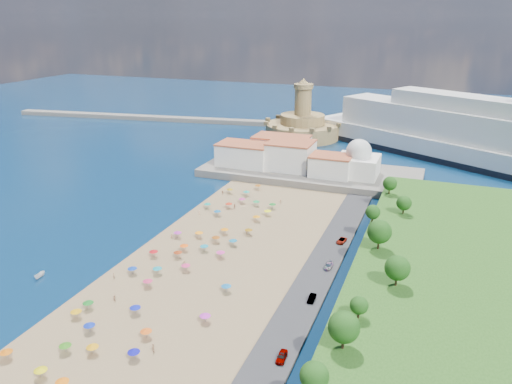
% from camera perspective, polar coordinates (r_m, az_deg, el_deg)
% --- Properties ---
extents(ground, '(700.00, 700.00, 0.00)m').
position_cam_1_polar(ground, '(150.05, -4.86, -5.69)').
color(ground, '#071938').
rests_on(ground, ground).
extents(terrace, '(90.00, 36.00, 3.00)m').
position_cam_1_polar(terrace, '(210.59, 6.19, 2.23)').
color(terrace, '#59544C').
rests_on(terrace, ground).
extents(jetty, '(18.00, 70.00, 2.40)m').
position_cam_1_polar(jetty, '(248.86, 3.37, 4.95)').
color(jetty, '#59544C').
rests_on(jetty, ground).
extents(breakwater, '(199.03, 34.77, 2.60)m').
position_cam_1_polar(breakwater, '(329.14, -10.79, 8.27)').
color(breakwater, '#59544C').
rests_on(breakwater, ground).
extents(waterfront_buildings, '(57.00, 29.00, 11.00)m').
position_cam_1_polar(waterfront_buildings, '(212.88, 2.90, 4.30)').
color(waterfront_buildings, silver).
rests_on(waterfront_buildings, terrace).
extents(domed_building, '(16.00, 16.00, 15.00)m').
position_cam_1_polar(domed_building, '(202.73, 11.59, 3.45)').
color(domed_building, silver).
rests_on(domed_building, terrace).
extents(fortress, '(40.00, 40.00, 32.40)m').
position_cam_1_polar(fortress, '(275.62, 5.31, 7.51)').
color(fortress, '#A48752').
rests_on(fortress, ground).
extents(cruise_ship, '(159.70, 103.45, 36.88)m').
position_cam_1_polar(cruise_ship, '(245.73, 23.41, 5.51)').
color(cruise_ship, black).
rests_on(cruise_ship, ground).
extents(beach_parasols, '(33.27, 116.91, 2.20)m').
position_cam_1_polar(beach_parasols, '(140.35, -7.58, -6.70)').
color(beach_parasols, gray).
rests_on(beach_parasols, beach).
extents(beachgoers, '(26.49, 90.62, 1.87)m').
position_cam_1_polar(beachgoers, '(151.75, -5.92, -4.96)').
color(beachgoers, tan).
rests_on(beachgoers, beach).
extents(parked_cars, '(2.77, 61.10, 1.42)m').
position_cam_1_polar(parked_cars, '(127.48, 7.44, -9.97)').
color(parked_cars, gray).
rests_on(parked_cars, promenade).
extents(hillside_trees, '(15.52, 107.51, 8.09)m').
position_cam_1_polar(hillside_trees, '(124.27, 13.55, -6.60)').
color(hillside_trees, '#382314').
rests_on(hillside_trees, hillside).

